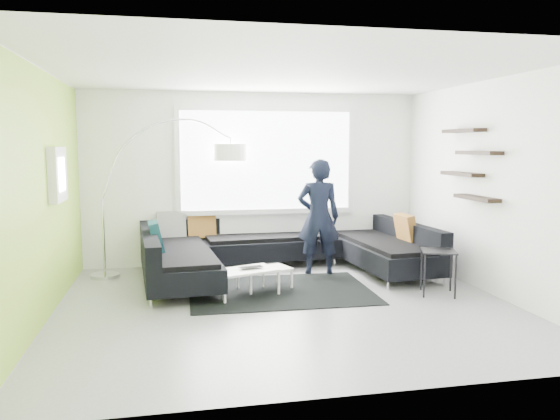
# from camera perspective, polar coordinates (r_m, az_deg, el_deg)

# --- Properties ---
(ground) EXTENTS (5.50, 5.50, 0.00)m
(ground) POSITION_cam_1_polar(r_m,az_deg,el_deg) (6.80, 0.62, -9.87)
(ground) COLOR gray
(ground) RESTS_ON ground
(room_shell) EXTENTS (5.54, 5.04, 2.82)m
(room_shell) POSITION_cam_1_polar(r_m,az_deg,el_deg) (6.73, 0.59, 5.59)
(room_shell) COLOR white
(room_shell) RESTS_ON ground
(sectional_sofa) EXTENTS (4.29, 2.84, 0.89)m
(sectional_sofa) POSITION_cam_1_polar(r_m,az_deg,el_deg) (8.18, 0.41, -4.19)
(sectional_sofa) COLOR black
(sectional_sofa) RESTS_ON ground
(rug) EXTENTS (2.45, 1.81, 0.01)m
(rug) POSITION_cam_1_polar(r_m,az_deg,el_deg) (7.40, 0.03, -8.45)
(rug) COLOR black
(rug) RESTS_ON ground
(coffee_table) EXTENTS (1.20, 0.94, 0.35)m
(coffee_table) POSITION_cam_1_polar(r_m,az_deg,el_deg) (7.32, -2.60, -7.28)
(coffee_table) COLOR white
(coffee_table) RESTS_ON ground
(arc_lamp) EXTENTS (2.18, 0.61, 2.35)m
(arc_lamp) POSITION_cam_1_polar(r_m,az_deg,el_deg) (8.38, -18.09, 1.15)
(arc_lamp) COLOR silver
(arc_lamp) RESTS_ON ground
(side_table) EXTENTS (0.55, 0.55, 0.59)m
(side_table) POSITION_cam_1_polar(r_m,az_deg,el_deg) (7.47, 16.18, -6.28)
(side_table) COLOR black
(side_table) RESTS_ON ground
(person) EXTENTS (0.78, 0.64, 1.75)m
(person) POSITION_cam_1_polar(r_m,az_deg,el_deg) (8.24, 4.04, -0.74)
(person) COLOR black
(person) RESTS_ON ground
(laptop) EXTENTS (0.40, 0.34, 0.02)m
(laptop) POSITION_cam_1_polar(r_m,az_deg,el_deg) (7.14, -2.92, -6.11)
(laptop) COLOR black
(laptop) RESTS_ON coffee_table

